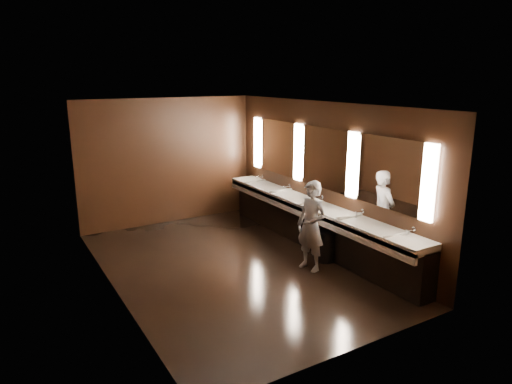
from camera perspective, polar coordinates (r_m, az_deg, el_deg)
floor at (r=8.15m, az=-3.02°, el=-9.23°), size 6.00×6.00×0.00m
ceiling at (r=7.48m, az=-3.31°, el=10.83°), size 4.00×6.00×0.02m
wall_back at (r=10.39m, az=-10.91°, el=3.78°), size 4.00×0.02×2.80m
wall_front at (r=5.34m, az=12.12°, el=-6.31°), size 4.00×0.02×2.80m
wall_left at (r=7.03m, az=-17.75°, el=-1.66°), size 0.02×6.00×2.80m
wall_right at (r=8.78m, az=8.47°, el=1.97°), size 0.02×6.00×2.80m
sink_counter at (r=8.89m, az=7.22°, el=-3.87°), size 0.55×5.40×1.01m
mirror_band at (r=8.70m, az=8.46°, el=4.21°), size 0.06×5.03×1.15m
person at (r=7.82m, az=6.93°, el=-4.23°), size 0.49×0.64×1.56m
trash_bin at (r=8.37m, az=8.67°, el=-6.64°), size 0.41×0.41×0.57m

